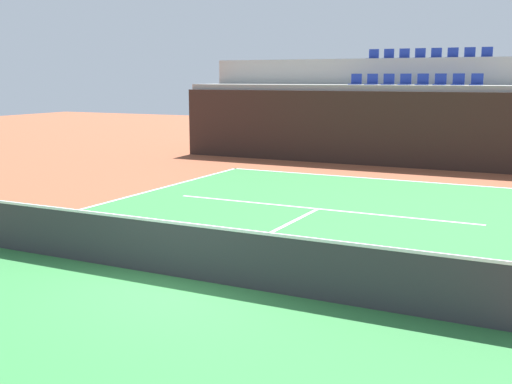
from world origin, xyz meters
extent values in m
plane|color=brown|center=(0.00, 0.00, 0.00)|extent=(80.00, 80.00, 0.00)
cube|color=#2D7238|center=(0.00, 0.00, 0.01)|extent=(11.00, 24.00, 0.01)
cube|color=white|center=(0.00, 11.95, 0.01)|extent=(11.00, 0.10, 0.00)
cube|color=white|center=(0.00, 6.40, 0.01)|extent=(8.26, 0.10, 0.00)
cube|color=white|center=(0.00, 3.20, 0.01)|extent=(0.10, 6.40, 0.00)
cube|color=black|center=(0.00, 15.20, 1.43)|extent=(18.84, 0.30, 2.85)
cube|color=#9E9E99|center=(0.00, 16.55, 1.54)|extent=(18.84, 2.40, 3.08)
cube|color=#9E9E99|center=(0.00, 18.95, 2.08)|extent=(18.84, 2.40, 4.16)
cube|color=navy|center=(-2.36, 16.55, 3.10)|extent=(0.44, 0.44, 0.04)
cube|color=navy|center=(-2.36, 16.75, 3.32)|extent=(0.44, 0.04, 0.40)
cube|color=navy|center=(-1.69, 16.55, 3.10)|extent=(0.44, 0.44, 0.04)
cube|color=navy|center=(-1.69, 16.75, 3.32)|extent=(0.44, 0.04, 0.40)
cube|color=navy|center=(-1.01, 16.55, 3.10)|extent=(0.44, 0.44, 0.04)
cube|color=navy|center=(-1.01, 16.75, 3.32)|extent=(0.44, 0.04, 0.40)
cube|color=navy|center=(-0.34, 16.55, 3.10)|extent=(0.44, 0.44, 0.04)
cube|color=navy|center=(-0.34, 16.75, 3.32)|extent=(0.44, 0.04, 0.40)
cube|color=navy|center=(0.34, 16.55, 3.10)|extent=(0.44, 0.44, 0.04)
cube|color=navy|center=(0.34, 16.75, 3.32)|extent=(0.44, 0.04, 0.40)
cube|color=navy|center=(1.01, 16.55, 3.10)|extent=(0.44, 0.44, 0.04)
cube|color=navy|center=(1.01, 16.75, 3.32)|extent=(0.44, 0.04, 0.40)
cube|color=navy|center=(1.69, 16.55, 3.10)|extent=(0.44, 0.44, 0.04)
cube|color=navy|center=(1.69, 16.75, 3.32)|extent=(0.44, 0.04, 0.40)
cube|color=navy|center=(2.36, 16.55, 3.10)|extent=(0.44, 0.44, 0.04)
cube|color=navy|center=(2.36, 16.75, 3.32)|extent=(0.44, 0.04, 0.40)
cube|color=navy|center=(-2.36, 18.95, 4.18)|extent=(0.44, 0.44, 0.04)
cube|color=navy|center=(-2.36, 19.15, 4.40)|extent=(0.44, 0.04, 0.40)
cube|color=navy|center=(-1.69, 18.95, 4.18)|extent=(0.44, 0.44, 0.04)
cube|color=navy|center=(-1.69, 19.15, 4.40)|extent=(0.44, 0.04, 0.40)
cube|color=navy|center=(-1.01, 18.95, 4.18)|extent=(0.44, 0.44, 0.04)
cube|color=navy|center=(-1.01, 19.15, 4.40)|extent=(0.44, 0.04, 0.40)
cube|color=navy|center=(-0.34, 18.95, 4.18)|extent=(0.44, 0.44, 0.04)
cube|color=navy|center=(-0.34, 19.15, 4.40)|extent=(0.44, 0.04, 0.40)
cube|color=navy|center=(0.34, 18.95, 4.18)|extent=(0.44, 0.44, 0.04)
cube|color=navy|center=(0.34, 19.15, 4.40)|extent=(0.44, 0.04, 0.40)
cube|color=navy|center=(1.01, 18.95, 4.18)|extent=(0.44, 0.44, 0.04)
cube|color=navy|center=(1.01, 19.15, 4.40)|extent=(0.44, 0.04, 0.40)
cube|color=navy|center=(1.69, 18.95, 4.18)|extent=(0.44, 0.44, 0.04)
cube|color=navy|center=(1.69, 19.15, 4.40)|extent=(0.44, 0.04, 0.40)
cube|color=navy|center=(2.36, 18.95, 4.18)|extent=(0.44, 0.44, 0.04)
cube|color=navy|center=(2.36, 19.15, 4.40)|extent=(0.44, 0.04, 0.40)
cube|color=#333338|center=(0.00, 0.00, 0.47)|extent=(10.90, 0.02, 0.92)
cube|color=white|center=(0.00, 0.00, 0.96)|extent=(10.90, 0.04, 0.05)
camera|label=1|loc=(5.75, -8.67, 3.36)|focal=44.47mm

